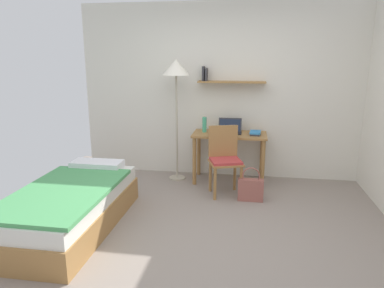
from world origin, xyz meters
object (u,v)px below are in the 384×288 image
object	(u,v)px
desk_chair	(225,157)
handbag	(251,189)
desk	(229,143)
standing_lamp	(176,74)
laptop	(230,129)
bed	(71,207)
water_bottle	(204,125)
book_stack	(255,133)

from	to	relation	value
desk_chair	handbag	world-z (taller)	desk_chair
desk	standing_lamp	size ratio (longest dim) A/B	0.60
handbag	standing_lamp	bearing A→B (deg)	148.47
laptop	handbag	size ratio (longest dim) A/B	0.76
bed	water_bottle	bearing A→B (deg)	55.92
standing_lamp	water_bottle	size ratio (longest dim) A/B	7.89
bed	desk_chair	size ratio (longest dim) A/B	2.05
desk	water_bottle	world-z (taller)	water_bottle
desk	handbag	distance (m)	0.89
desk	standing_lamp	world-z (taller)	standing_lamp
laptop	desk_chair	bearing A→B (deg)	-92.99
bed	desk_chair	xyz separation A→B (m)	(1.57, 1.27, 0.27)
standing_lamp	bed	bearing A→B (deg)	-115.02
standing_lamp	book_stack	size ratio (longest dim) A/B	7.47
bed	laptop	distance (m)	2.49
water_bottle	desk	bearing A→B (deg)	-6.05
desk	handbag	bearing A→B (deg)	-64.99
desk_chair	standing_lamp	xyz separation A→B (m)	(-0.75, 0.47, 1.06)
bed	book_stack	world-z (taller)	book_stack
standing_lamp	laptop	size ratio (longest dim) A/B	5.18
water_bottle	book_stack	xyz separation A→B (m)	(0.74, -0.06, -0.09)
bed	laptop	xyz separation A→B (m)	(1.60, 1.83, 0.54)
water_bottle	book_stack	bearing A→B (deg)	-4.77
laptop	book_stack	bearing A→B (deg)	-12.40
laptop	water_bottle	world-z (taller)	water_bottle
water_bottle	handbag	bearing A→B (deg)	-46.47
bed	desk	size ratio (longest dim) A/B	1.77
bed	water_bottle	size ratio (longest dim) A/B	8.35
desk	standing_lamp	distance (m)	1.25
desk	desk_chair	distance (m)	0.50
bed	laptop	world-z (taller)	laptop
bed	laptop	size ratio (longest dim) A/B	5.48
desk_chair	standing_lamp	distance (m)	1.38
desk	desk_chair	xyz separation A→B (m)	(-0.03, -0.49, -0.08)
laptop	water_bottle	xyz separation A→B (m)	(-0.37, -0.02, 0.06)
bed	book_stack	distance (m)	2.68
book_stack	handbag	size ratio (longest dim) A/B	0.53
standing_lamp	water_bottle	distance (m)	0.84
handbag	laptop	bearing A→B (deg)	113.45
standing_lamp	laptop	xyz separation A→B (m)	(0.78, 0.08, -0.79)
water_bottle	handbag	world-z (taller)	water_bottle
bed	desk	bearing A→B (deg)	47.87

